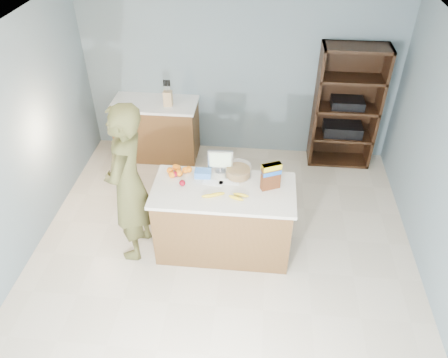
# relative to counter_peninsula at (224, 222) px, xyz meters

# --- Properties ---
(floor) EXTENTS (4.50, 5.00, 0.02)m
(floor) POSITION_rel_counter_peninsula_xyz_m (0.00, -0.30, -0.42)
(floor) COLOR beige
(floor) RESTS_ON ground
(walls) EXTENTS (4.52, 5.02, 2.51)m
(walls) POSITION_rel_counter_peninsula_xyz_m (0.00, -0.30, 1.24)
(walls) COLOR slate
(walls) RESTS_ON ground
(counter_peninsula) EXTENTS (1.56, 0.76, 0.90)m
(counter_peninsula) POSITION_rel_counter_peninsula_xyz_m (0.00, 0.00, 0.00)
(counter_peninsula) COLOR brown
(counter_peninsula) RESTS_ON ground
(back_cabinet) EXTENTS (1.24, 0.62, 0.90)m
(back_cabinet) POSITION_rel_counter_peninsula_xyz_m (-1.20, 1.90, 0.04)
(back_cabinet) COLOR brown
(back_cabinet) RESTS_ON ground
(shelving_unit) EXTENTS (0.90, 0.40, 1.80)m
(shelving_unit) POSITION_rel_counter_peninsula_xyz_m (1.55, 2.05, 0.45)
(shelving_unit) COLOR black
(shelving_unit) RESTS_ON ground
(person) EXTENTS (0.50, 0.72, 1.92)m
(person) POSITION_rel_counter_peninsula_xyz_m (-1.02, -0.10, 0.54)
(person) COLOR #4B4924
(person) RESTS_ON ground
(knife_block) EXTENTS (0.12, 0.10, 0.31)m
(knife_block) POSITION_rel_counter_peninsula_xyz_m (-0.97, 1.83, 0.60)
(knife_block) COLOR tan
(knife_block) RESTS_ON back_cabinet
(envelopes) EXTENTS (0.40, 0.16, 0.00)m
(envelopes) POSITION_rel_counter_peninsula_xyz_m (-0.04, 0.11, 0.49)
(envelopes) COLOR white
(envelopes) RESTS_ON counter_peninsula
(bananas) EXTENTS (0.51, 0.13, 0.04)m
(bananas) POSITION_rel_counter_peninsula_xyz_m (0.04, -0.13, 0.50)
(bananas) COLOR yellow
(bananas) RESTS_ON counter_peninsula
(apples) EXTENTS (0.18, 0.22, 0.07)m
(apples) POSITION_rel_counter_peninsula_xyz_m (-0.51, 0.09, 0.52)
(apples) COLOR maroon
(apples) RESTS_ON counter_peninsula
(oranges) EXTENTS (0.28, 0.22, 0.07)m
(oranges) POSITION_rel_counter_peninsula_xyz_m (-0.54, 0.24, 0.52)
(oranges) COLOR orange
(oranges) RESTS_ON counter_peninsula
(blue_carton) EXTENTS (0.18, 0.13, 0.08)m
(blue_carton) POSITION_rel_counter_peninsula_xyz_m (-0.25, 0.21, 0.52)
(blue_carton) COLOR blue
(blue_carton) RESTS_ON counter_peninsula
(salad_bowl) EXTENTS (0.30, 0.30, 0.13)m
(salad_bowl) POSITION_rel_counter_peninsula_xyz_m (0.14, 0.26, 0.54)
(salad_bowl) COLOR #267219
(salad_bowl) RESTS_ON counter_peninsula
(tv) EXTENTS (0.28, 0.12, 0.28)m
(tv) POSITION_rel_counter_peninsula_xyz_m (-0.07, 0.31, 0.64)
(tv) COLOR silver
(tv) RESTS_ON counter_peninsula
(cereal_box) EXTENTS (0.22, 0.16, 0.31)m
(cereal_box) POSITION_rel_counter_peninsula_xyz_m (0.50, 0.07, 0.67)
(cereal_box) COLOR #592B14
(cereal_box) RESTS_ON counter_peninsula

